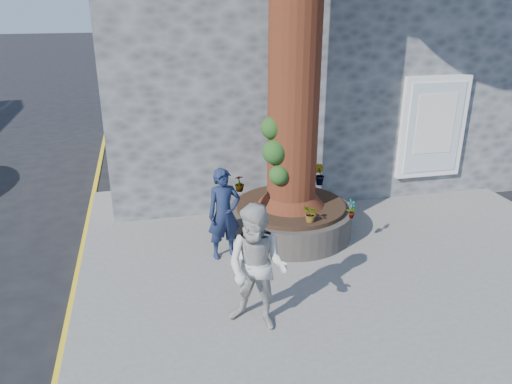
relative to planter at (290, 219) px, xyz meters
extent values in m
plane|color=black|center=(-0.80, -2.00, -0.41)|extent=(120.00, 120.00, 0.00)
cube|color=slate|center=(0.70, -1.00, -0.35)|extent=(9.00, 8.00, 0.12)
cube|color=yellow|center=(-3.85, -1.00, -0.41)|extent=(0.10, 30.00, 0.01)
cube|color=#4B4D50|center=(1.70, 5.20, 2.59)|extent=(10.00, 8.00, 6.00)
cube|color=white|center=(3.50, 1.14, 1.29)|extent=(1.50, 0.12, 2.20)
cube|color=silver|center=(3.50, 1.08, 1.29)|extent=(1.25, 0.04, 1.95)
cube|color=silver|center=(3.50, 1.06, 1.39)|extent=(0.90, 0.02, 1.30)
cylinder|color=black|center=(0.00, 0.00, -0.03)|extent=(2.30, 2.30, 0.52)
cylinder|color=black|center=(0.00, 0.00, 0.27)|extent=(2.04, 2.04, 0.08)
cone|color=#3F140F|center=(0.00, 0.00, 0.66)|extent=(1.24, 1.24, 0.70)
sphere|color=#143D16|center=(-0.38, -0.20, 1.41)|extent=(0.44, 0.44, 0.44)
sphere|color=#143D16|center=(-0.32, -0.30, 1.01)|extent=(0.36, 0.36, 0.36)
sphere|color=#143D16|center=(-0.40, -0.08, 1.81)|extent=(0.40, 0.40, 0.40)
imported|color=#16203D|center=(-1.36, -0.62, 0.51)|extent=(0.64, 0.47, 1.60)
imported|color=#B2B0AA|center=(-1.26, -2.64, 0.60)|extent=(1.10, 1.05, 1.78)
cube|color=white|center=(-1.12, -0.74, -0.15)|extent=(0.23, 0.18, 0.28)
imported|color=gray|center=(0.85, -0.85, 0.48)|extent=(0.21, 0.18, 0.35)
imported|color=gray|center=(0.85, 0.85, 0.52)|extent=(0.32, 0.32, 0.43)
imported|color=gray|center=(-0.81, 0.85, 0.47)|extent=(0.20, 0.20, 0.33)
imported|color=gray|center=(0.11, -0.85, 0.46)|extent=(0.32, 0.34, 0.31)
camera|label=1|loc=(-2.55, -8.23, 3.96)|focal=35.00mm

